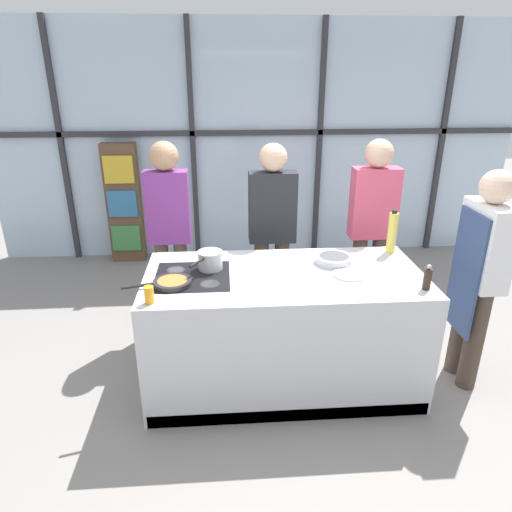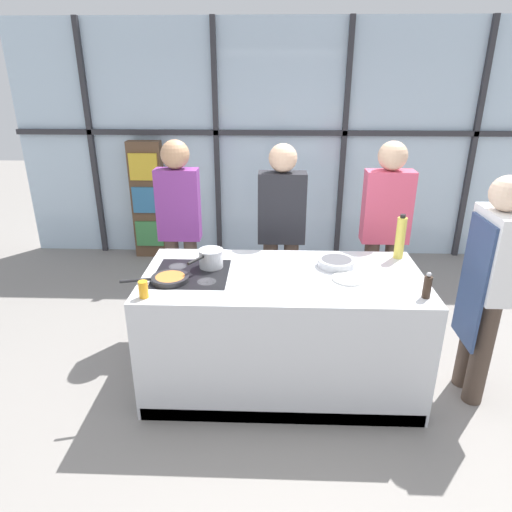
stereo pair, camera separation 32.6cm
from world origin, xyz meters
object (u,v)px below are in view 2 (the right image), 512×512
(white_plate, at_px, (348,279))
(oil_bottle, at_px, (400,238))
(spectator_center_right, at_px, (385,226))
(frying_pan, at_px, (169,278))
(saucepan, at_px, (211,258))
(pepper_grinder, at_px, (427,286))
(chef, at_px, (489,279))
(spectator_far_left, at_px, (179,222))
(juice_glass_near, at_px, (143,289))
(spectator_center_left, at_px, (281,227))
(mixing_bowl, at_px, (336,262))

(white_plate, relative_size, oil_bottle, 0.65)
(spectator_center_right, relative_size, frying_pan, 3.76)
(saucepan, relative_size, pepper_grinder, 1.73)
(chef, bearing_deg, spectator_center_right, 28.43)
(chef, height_order, spectator_far_left, spectator_far_left)
(chef, relative_size, frying_pan, 3.60)
(chef, bearing_deg, white_plate, 88.94)
(spectator_far_left, xyz_separation_m, spectator_center_right, (1.78, 0.00, -0.02))
(pepper_grinder, xyz_separation_m, juice_glass_near, (-1.78, -0.06, -0.02))
(spectator_far_left, bearing_deg, white_plate, 146.05)
(spectator_center_left, bearing_deg, spectator_center_right, -180.00)
(saucepan, bearing_deg, frying_pan, -135.80)
(white_plate, xyz_separation_m, juice_glass_near, (-1.34, -0.31, 0.05))
(chef, xyz_separation_m, oil_bottle, (-0.50, 0.43, 0.14))
(oil_bottle, xyz_separation_m, pepper_grinder, (0.01, -0.66, -0.09))
(chef, relative_size, spectator_center_left, 0.97)
(white_plate, bearing_deg, spectator_far_left, 146.05)
(saucepan, bearing_deg, pepper_grinder, -16.92)
(oil_bottle, height_order, juice_glass_near, oil_bottle)
(frying_pan, bearing_deg, saucepan, 44.20)
(saucepan, distance_m, white_plate, 0.99)
(pepper_grinder, height_order, juice_glass_near, pepper_grinder)
(saucepan, bearing_deg, spectator_center_left, 53.78)
(spectator_center_right, height_order, juice_glass_near, spectator_center_right)
(chef, height_order, juice_glass_near, chef)
(spectator_center_right, xyz_separation_m, white_plate, (-0.44, -0.90, -0.08))
(spectator_center_left, xyz_separation_m, frying_pan, (-0.78, -0.96, -0.05))
(spectator_center_right, xyz_separation_m, saucepan, (-1.41, -0.72, -0.02))
(chef, relative_size, juice_glass_near, 14.72)
(frying_pan, bearing_deg, white_plate, 3.03)
(frying_pan, xyz_separation_m, saucepan, (0.26, 0.25, 0.05))
(frying_pan, relative_size, juice_glass_near, 4.09)
(spectator_far_left, relative_size, pepper_grinder, 9.78)
(juice_glass_near, bearing_deg, saucepan, 53.74)
(spectator_center_right, height_order, pepper_grinder, spectator_center_right)
(spectator_center_left, relative_size, oil_bottle, 4.90)
(spectator_far_left, height_order, white_plate, spectator_far_left)
(spectator_center_right, xyz_separation_m, pepper_grinder, (0.01, -1.15, -0.01))
(spectator_center_left, distance_m, white_plate, 1.01)
(pepper_grinder, bearing_deg, saucepan, 163.08)
(spectator_center_left, xyz_separation_m, mixing_bowl, (0.39, -0.67, -0.04))
(spectator_center_right, bearing_deg, spectator_center_left, 0.00)
(spectator_center_right, distance_m, oil_bottle, 0.49)
(chef, height_order, pepper_grinder, chef)
(spectator_center_left, bearing_deg, mixing_bowl, 120.21)
(spectator_center_right, xyz_separation_m, oil_bottle, (-0.00, -0.49, 0.07))
(oil_bottle, xyz_separation_m, juice_glass_near, (-1.77, -0.72, -0.11))
(spectator_far_left, distance_m, oil_bottle, 1.84)
(chef, distance_m, frying_pan, 2.17)
(frying_pan, xyz_separation_m, pepper_grinder, (1.68, -0.18, 0.06))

